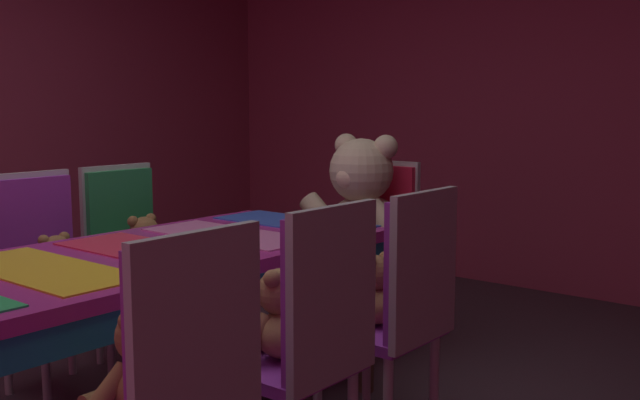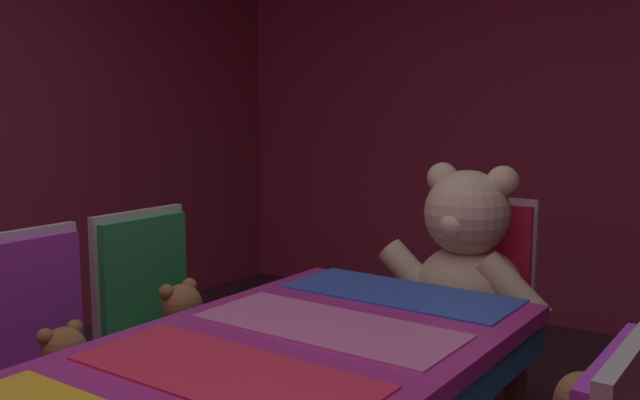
# 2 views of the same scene
# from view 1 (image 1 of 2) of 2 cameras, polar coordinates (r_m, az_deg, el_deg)

# --- Properties ---
(wall_back) EXTENTS (5.20, 0.12, 2.80)m
(wall_back) POSITION_cam_1_polar(r_m,az_deg,el_deg) (5.37, 14.82, 8.41)
(wall_back) COLOR #99334C
(wall_back) RESTS_ON ground_plane
(banquet_table) EXTENTS (0.90, 2.02, 0.75)m
(banquet_table) POSITION_cam_1_polar(r_m,az_deg,el_deg) (2.86, -13.33, -5.58)
(banquet_table) COLOR #B22D8C
(banquet_table) RESTS_ON ground_plane
(chair_left_1) EXTENTS (0.42, 0.41, 0.98)m
(chair_left_1) POSITION_cam_1_polar(r_m,az_deg,el_deg) (3.54, -21.02, -4.30)
(chair_left_1) COLOR purple
(chair_left_1) RESTS_ON ground_plane
(teddy_left_1) EXTENTS (0.22, 0.28, 0.27)m
(teddy_left_1) POSITION_cam_1_polar(r_m,az_deg,el_deg) (3.42, -19.80, -5.03)
(teddy_left_1) COLOR olive
(teddy_left_1) RESTS_ON chair_left_1
(chair_left_2) EXTENTS (0.42, 0.41, 0.98)m
(chair_left_2) POSITION_cam_1_polar(r_m,az_deg,el_deg) (3.82, -14.80, -3.22)
(chair_left_2) COLOR #268C4C
(chair_left_2) RESTS_ON ground_plane
(teddy_left_2) EXTENTS (0.24, 0.31, 0.29)m
(teddy_left_2) POSITION_cam_1_polar(r_m,az_deg,el_deg) (3.70, -13.47, -3.71)
(teddy_left_2) COLOR olive
(teddy_left_2) RESTS_ON chair_left_2
(chair_right_0) EXTENTS (0.42, 0.41, 0.98)m
(chair_right_0) POSITION_cam_1_polar(r_m,az_deg,el_deg) (1.94, -10.95, -13.51)
(chair_right_0) COLOR purple
(chair_right_0) RESTS_ON ground_plane
(teddy_right_0) EXTENTS (0.25, 0.32, 0.30)m
(teddy_right_0) POSITION_cam_1_polar(r_m,az_deg,el_deg) (2.05, -13.63, -12.66)
(teddy_right_0) COLOR olive
(teddy_right_0) RESTS_ON chair_right_0
(chair_right_1) EXTENTS (0.42, 0.41, 0.98)m
(chair_right_1) POSITION_cam_1_polar(r_m,az_deg,el_deg) (2.33, -0.48, -9.79)
(chair_right_1) COLOR purple
(chair_right_1) RESTS_ON ground_plane
(teddy_right_1) EXTENTS (0.25, 0.33, 0.31)m
(teddy_right_1) POSITION_cam_1_polar(r_m,az_deg,el_deg) (2.42, -3.18, -9.26)
(teddy_right_1) COLOR #9E7247
(teddy_right_1) RESTS_ON chair_right_1
(chair_right_2) EXTENTS (0.42, 0.41, 0.98)m
(chair_right_2) POSITION_cam_1_polar(r_m,az_deg,el_deg) (2.70, 6.67, -7.38)
(chair_right_2) COLOR purple
(chair_right_2) RESTS_ON ground_plane
(teddy_right_2) EXTENTS (0.23, 0.29, 0.28)m
(teddy_right_2) POSITION_cam_1_polar(r_m,az_deg,el_deg) (2.79, 4.16, -7.33)
(teddy_right_2) COLOR olive
(teddy_right_2) RESTS_ON chair_right_2
(throne_chair) EXTENTS (0.41, 0.42, 0.98)m
(throne_chair) POSITION_cam_1_polar(r_m,az_deg,el_deg) (3.98, 4.56, -2.56)
(throne_chair) COLOR red
(throne_chair) RESTS_ON ground_plane
(king_teddy_bear) EXTENTS (0.72, 0.55, 0.68)m
(king_teddy_bear) POSITION_cam_1_polar(r_m,az_deg,el_deg) (3.82, 3.13, -0.71)
(king_teddy_bear) COLOR beige
(king_teddy_bear) RESTS_ON throne_chair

